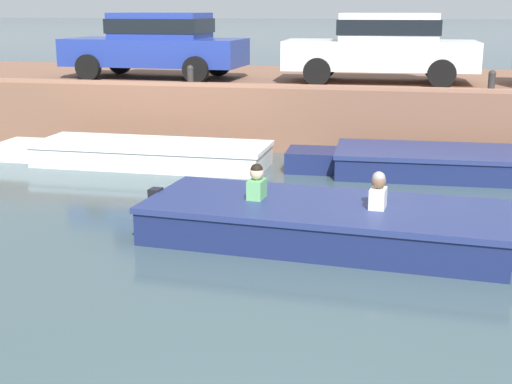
{
  "coord_description": "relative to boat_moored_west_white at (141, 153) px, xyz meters",
  "views": [
    {
      "loc": [
        0.89,
        -3.22,
        3.03
      ],
      "look_at": [
        -0.64,
        4.06,
        1.1
      ],
      "focal_mm": 50.0,
      "sensor_mm": 36.0,
      "label": 1
    }
  ],
  "objects": [
    {
      "name": "ground_plane",
      "position": [
        4.17,
        -4.06,
        -0.23
      ],
      "size": [
        400.0,
        400.0,
        0.0
      ],
      "primitive_type": "plane",
      "color": "#3D5156"
    },
    {
      "name": "far_wall_coping",
      "position": [
        4.17,
        1.86,
        1.18
      ],
      "size": [
        60.0,
        0.24,
        0.08
      ],
      "primitive_type": "cube",
      "color": "#9F6C52",
      "rests_on": "far_quay_wall"
    },
    {
      "name": "motorboat_passing",
      "position": [
        4.3,
        -4.04,
        0.03
      ],
      "size": [
        5.82,
        2.31,
        1.0
      ],
      "color": "navy",
      "rests_on": "ground"
    },
    {
      "name": "boat_moored_central_navy",
      "position": [
        6.04,
        0.3,
        0.01
      ],
      "size": [
        5.87,
        1.93,
        0.47
      ],
      "color": "navy",
      "rests_on": "ground"
    },
    {
      "name": "mooring_bollard_mid",
      "position": [
        0.44,
        1.99,
        1.38
      ],
      "size": [
        0.15,
        0.15,
        0.45
      ],
      "color": "#2D2B28",
      "rests_on": "far_quay_wall"
    },
    {
      "name": "car_left_inner_white",
      "position": [
        4.51,
        3.47,
        1.99
      ],
      "size": [
        4.32,
        2.05,
        1.54
      ],
      "color": "white",
      "rests_on": "far_quay_wall"
    },
    {
      "name": "boat_moored_west_white",
      "position": [
        0.0,
        0.0,
        0.0
      ],
      "size": [
        5.52,
        1.63,
        0.46
      ],
      "color": "white",
      "rests_on": "ground"
    },
    {
      "name": "car_leftmost_blue",
      "position": [
        -0.83,
        3.46,
        1.99
      ],
      "size": [
        4.35,
        2.07,
        1.54
      ],
      "color": "#233893",
      "rests_on": "far_quay_wall"
    },
    {
      "name": "mooring_bollard_east",
      "position": [
        6.75,
        1.99,
        1.38
      ],
      "size": [
        0.15,
        0.15,
        0.45
      ],
      "color": "#2D2B28",
      "rests_on": "far_quay_wall"
    },
    {
      "name": "far_quay_wall",
      "position": [
        4.17,
        4.74,
        0.46
      ],
      "size": [
        60.0,
        6.0,
        1.37
      ],
      "primitive_type": "cube",
      "color": "brown",
      "rests_on": "ground"
    }
  ]
}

